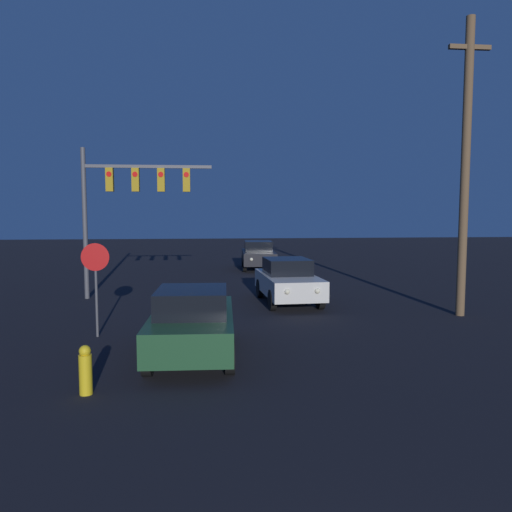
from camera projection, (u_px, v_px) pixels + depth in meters
The scene contains 7 objects.
car_near at pixel (193, 322), 11.53m from camera, with size 2.02×4.40×1.63m.
car_mid at pixel (288, 281), 18.42m from camera, with size 2.07×4.43×1.63m.
car_far at pixel (258, 255), 29.23m from camera, with size 2.05×4.42×1.63m.
traffic_signal_mast at pixel (127, 193), 19.19m from camera, with size 4.95×0.30×5.80m.
stop_sign at pixel (96, 271), 13.33m from camera, with size 0.74×0.07×2.54m.
utility_pole at pixel (465, 165), 15.83m from camera, with size 1.35×0.28×9.42m.
fire_hydrant at pixel (86, 370), 9.22m from camera, with size 0.24×0.24×0.93m.
Camera 1 is at (-1.56, -1.86, 3.39)m, focal length 35.00 mm.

